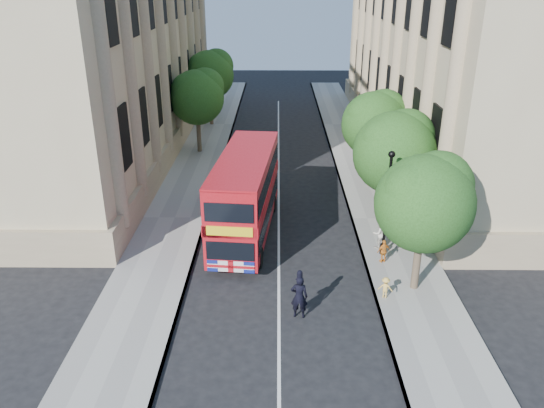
{
  "coord_description": "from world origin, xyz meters",
  "views": [
    {
      "loc": [
        -0.09,
        -16.51,
        12.45
      ],
      "look_at": [
        -0.34,
        6.9,
        2.3
      ],
      "focal_mm": 35.0,
      "sensor_mm": 36.0,
      "label": 1
    }
  ],
  "objects_px": {
    "lamp_post": "(387,208)",
    "double_decker_bus": "(246,193)",
    "police_constable": "(299,297)",
    "box_van": "(246,184)",
    "woman_pedestrian": "(380,233)"
  },
  "relations": [
    {
      "from": "box_van",
      "to": "police_constable",
      "type": "bearing_deg",
      "value": -72.58
    },
    {
      "from": "lamp_post",
      "to": "double_decker_bus",
      "type": "bearing_deg",
      "value": 162.03
    },
    {
      "from": "lamp_post",
      "to": "police_constable",
      "type": "distance_m",
      "value": 6.73
    },
    {
      "from": "box_van",
      "to": "police_constable",
      "type": "xyz_separation_m",
      "value": [
        2.68,
        -11.04,
        -0.42
      ]
    },
    {
      "from": "lamp_post",
      "to": "woman_pedestrian",
      "type": "bearing_deg",
      "value": 97.71
    },
    {
      "from": "double_decker_bus",
      "to": "box_van",
      "type": "height_order",
      "value": "double_decker_bus"
    },
    {
      "from": "box_van",
      "to": "woman_pedestrian",
      "type": "xyz_separation_m",
      "value": [
        6.81,
        -5.39,
        -0.45
      ]
    },
    {
      "from": "police_constable",
      "to": "woman_pedestrian",
      "type": "height_order",
      "value": "police_constable"
    },
    {
      "from": "lamp_post",
      "to": "police_constable",
      "type": "bearing_deg",
      "value": -130.12
    },
    {
      "from": "double_decker_bus",
      "to": "police_constable",
      "type": "bearing_deg",
      "value": -65.59
    },
    {
      "from": "double_decker_bus",
      "to": "woman_pedestrian",
      "type": "height_order",
      "value": "double_decker_bus"
    },
    {
      "from": "double_decker_bus",
      "to": "police_constable",
      "type": "relative_size",
      "value": 5.06
    },
    {
      "from": "lamp_post",
      "to": "box_van",
      "type": "bearing_deg",
      "value": 138.79
    },
    {
      "from": "lamp_post",
      "to": "police_constable",
      "type": "relative_size",
      "value": 2.81
    },
    {
      "from": "box_van",
      "to": "police_constable",
      "type": "height_order",
      "value": "box_van"
    }
  ]
}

